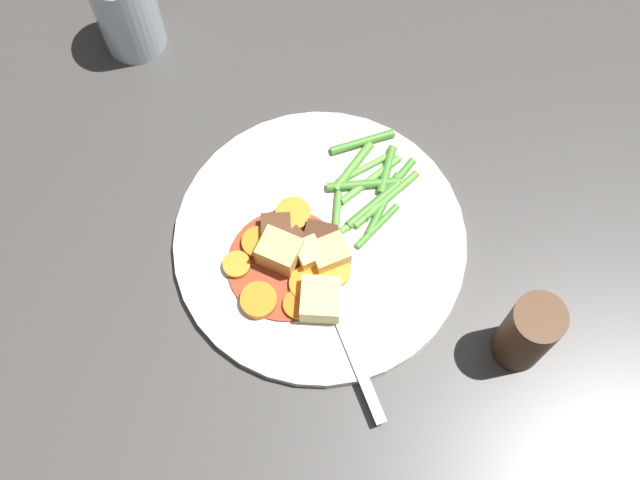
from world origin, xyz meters
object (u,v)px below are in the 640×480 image
(dinner_plate, at_px, (320,242))
(potato_chunk_0, at_px, (280,252))
(meat_chunk_2, at_px, (318,240))
(fork, at_px, (342,327))
(carrot_slice_0, at_px, (292,217))
(pepper_mill, at_px, (528,333))
(carrot_slice_1, at_px, (237,265))
(water_glass, at_px, (126,8))
(carrot_slice_2, at_px, (298,305))
(carrot_slice_4, at_px, (258,243))
(carrot_slice_3, at_px, (259,300))
(meat_chunk_0, at_px, (297,243))
(meat_chunk_1, at_px, (276,230))
(potato_chunk_1, at_px, (309,254))
(carrot_slice_5, at_px, (333,271))
(potato_chunk_3, at_px, (320,300))
(carrot_slice_6, at_px, (308,284))
(potato_chunk_2, at_px, (329,254))

(dinner_plate, relative_size, potato_chunk_0, 7.64)
(meat_chunk_2, xyz_separation_m, fork, (0.05, 0.07, -0.01))
(carrot_slice_0, height_order, pepper_mill, pepper_mill)
(carrot_slice_1, height_order, water_glass, water_glass)
(carrot_slice_2, bearing_deg, fork, 105.49)
(carrot_slice_0, relative_size, water_glass, 0.31)
(carrot_slice_1, relative_size, potato_chunk_0, 0.71)
(carrot_slice_4, relative_size, pepper_mill, 0.31)
(carrot_slice_2, xyz_separation_m, carrot_slice_3, (0.02, -0.03, 0.00))
(carrot_slice_0, relative_size, meat_chunk_0, 1.42)
(dinner_plate, distance_m, meat_chunk_1, 0.04)
(carrot_slice_3, distance_m, meat_chunk_0, 0.07)
(potato_chunk_1, distance_m, water_glass, 0.32)
(carrot_slice_4, height_order, meat_chunk_0, meat_chunk_0)
(carrot_slice_3, bearing_deg, meat_chunk_0, -170.39)
(carrot_slice_1, height_order, pepper_mill, pepper_mill)
(carrot_slice_5, xyz_separation_m, potato_chunk_1, (0.01, -0.03, 0.01))
(carrot_slice_4, height_order, meat_chunk_2, meat_chunk_2)
(potato_chunk_3, bearing_deg, carrot_slice_0, -119.75)
(carrot_slice_5, relative_size, water_glass, 0.30)
(dinner_plate, height_order, carrot_slice_1, carrot_slice_1)
(carrot_slice_1, bearing_deg, meat_chunk_2, 149.34)
(potato_chunk_1, bearing_deg, carrot_slice_6, 40.02)
(dinner_plate, relative_size, carrot_slice_6, 8.14)
(carrot_slice_4, bearing_deg, meat_chunk_2, 133.96)
(meat_chunk_0, height_order, meat_chunk_2, same)
(carrot_slice_4, bearing_deg, meat_chunk_0, 130.17)
(meat_chunk_1, xyz_separation_m, water_glass, (-0.07, -0.27, 0.03))
(carrot_slice_0, xyz_separation_m, carrot_slice_3, (0.08, 0.03, -0.00))
(potato_chunk_0, relative_size, pepper_mill, 0.36)
(carrot_slice_3, bearing_deg, fork, 114.62)
(carrot_slice_0, height_order, potato_chunk_3, potato_chunk_3)
(carrot_slice_1, height_order, meat_chunk_1, meat_chunk_1)
(carrot_slice_2, height_order, carrot_slice_3, carrot_slice_3)
(carrot_slice_2, height_order, carrot_slice_6, carrot_slice_6)
(carrot_slice_0, relative_size, potato_chunk_3, 0.89)
(carrot_slice_6, height_order, water_glass, water_glass)
(carrot_slice_1, xyz_separation_m, carrot_slice_2, (-0.01, 0.07, -0.00))
(potato_chunk_3, height_order, meat_chunk_1, potato_chunk_3)
(carrot_slice_1, relative_size, meat_chunk_2, 0.90)
(carrot_slice_2, relative_size, meat_chunk_0, 1.16)
(carrot_slice_2, relative_size, water_glass, 0.26)
(meat_chunk_0, bearing_deg, potato_chunk_1, 84.09)
(meat_chunk_0, height_order, fork, meat_chunk_0)
(carrot_slice_5, distance_m, meat_chunk_1, 0.07)
(potato_chunk_2, xyz_separation_m, meat_chunk_2, (-0.00, -0.02, -0.00))
(meat_chunk_2, bearing_deg, carrot_slice_6, 29.31)
(meat_chunk_1, distance_m, pepper_mill, 0.25)
(carrot_slice_6, height_order, potato_chunk_2, potato_chunk_2)
(carrot_slice_6, distance_m, water_glass, 0.34)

